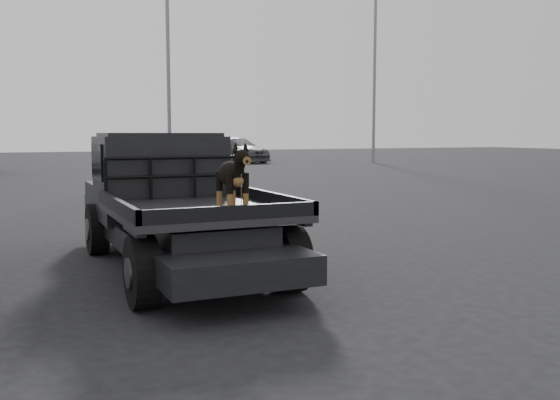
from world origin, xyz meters
name	(u,v)px	position (x,y,z in m)	size (l,w,h in m)	color
ground	(183,320)	(0.00, 0.00, 0.00)	(120.00, 120.00, 0.00)	black
flatbed_ute	(178,235)	(0.56, 2.26, 0.46)	(2.00, 5.40, 0.92)	black
ute_cab	(160,163)	(0.56, 3.21, 1.36)	(1.72, 1.30, 0.88)	black
headache_rack	(173,178)	(0.56, 2.46, 1.20)	(1.80, 0.08, 0.55)	black
dog	(232,179)	(0.77, 0.72, 1.29)	(0.32, 0.60, 0.74)	black
distant_car_b	(236,150)	(12.12, 31.45, 0.78)	(2.20, 5.41, 1.57)	#4E4D52
floodlight_mid	(168,31)	(6.14, 24.60, 6.74)	(1.08, 0.28, 12.31)	slate
floodlight_far	(375,25)	(19.58, 27.12, 8.34)	(1.08, 0.28, 15.48)	slate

